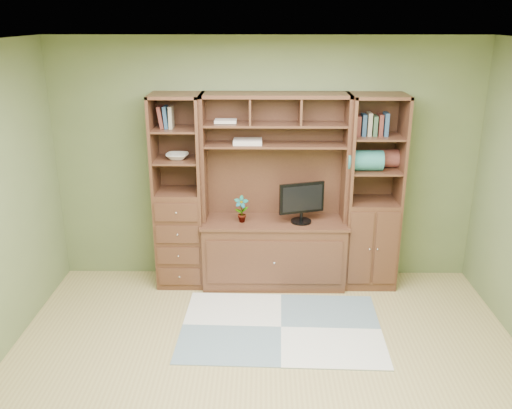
{
  "coord_description": "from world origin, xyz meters",
  "views": [
    {
      "loc": [
        -0.03,
        -3.6,
        2.78
      ],
      "look_at": [
        -0.09,
        1.2,
        1.1
      ],
      "focal_mm": 38.0,
      "sensor_mm": 36.0,
      "label": 1
    }
  ],
  "objects_px": {
    "center_hutch": "(275,194)",
    "left_tower": "(179,193)",
    "monitor": "(302,195)",
    "right_tower": "(373,194)"
  },
  "relations": [
    {
      "from": "left_tower",
      "to": "monitor",
      "type": "xyz_separation_m",
      "value": [
        1.28,
        -0.07,
        0.0
      ]
    },
    {
      "from": "center_hutch",
      "to": "left_tower",
      "type": "distance_m",
      "value": 1.0
    },
    {
      "from": "left_tower",
      "to": "right_tower",
      "type": "bearing_deg",
      "value": 0.0
    },
    {
      "from": "center_hutch",
      "to": "left_tower",
      "type": "xyz_separation_m",
      "value": [
        -1.0,
        0.04,
        0.0
      ]
    },
    {
      "from": "center_hutch",
      "to": "right_tower",
      "type": "height_order",
      "value": "same"
    },
    {
      "from": "center_hutch",
      "to": "right_tower",
      "type": "distance_m",
      "value": 1.03
    },
    {
      "from": "right_tower",
      "to": "center_hutch",
      "type": "bearing_deg",
      "value": -177.77
    },
    {
      "from": "monitor",
      "to": "center_hutch",
      "type": "bearing_deg",
      "value": 155.36
    },
    {
      "from": "center_hutch",
      "to": "monitor",
      "type": "distance_m",
      "value": 0.28
    },
    {
      "from": "center_hutch",
      "to": "left_tower",
      "type": "height_order",
      "value": "same"
    }
  ]
}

